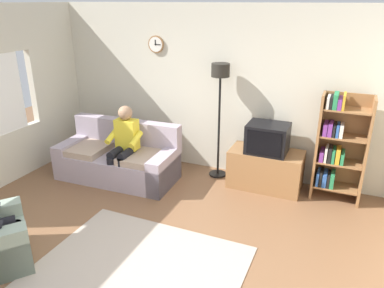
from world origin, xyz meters
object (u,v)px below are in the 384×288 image
(bookshelf, at_px, (338,147))
(couch, at_px, (119,160))
(tv_stand, at_px, (265,169))
(tv, at_px, (268,138))
(floor_lamp, at_px, (220,90))
(person_on_couch, at_px, (124,141))

(bookshelf, bearing_deg, couch, -168.13)
(tv_stand, distance_m, tv, 0.52)
(tv, height_order, floor_lamp, floor_lamp)
(couch, distance_m, person_on_couch, 0.45)
(couch, relative_size, floor_lamp, 1.05)
(bookshelf, height_order, person_on_couch, bookshelf)
(floor_lamp, bearing_deg, couch, -153.94)
(person_on_couch, bearing_deg, floor_lamp, 33.21)
(couch, xyz_separation_m, person_on_couch, (0.20, -0.11, 0.39))
(tv_stand, bearing_deg, floor_lamp, 173.03)
(tv_stand, bearing_deg, person_on_couch, -160.70)
(bookshelf, bearing_deg, tv_stand, -176.01)
(bookshelf, relative_size, floor_lamp, 0.85)
(couch, relative_size, bookshelf, 1.23)
(tv_stand, height_order, floor_lamp, floor_lamp)
(couch, height_order, person_on_couch, person_on_couch)
(tv, relative_size, floor_lamp, 0.32)
(couch, bearing_deg, floor_lamp, 26.06)
(tv_stand, xyz_separation_m, tv, (0.00, -0.02, 0.52))
(couch, bearing_deg, tv, 14.57)
(tv_stand, distance_m, floor_lamp, 1.41)
(bookshelf, distance_m, floor_lamp, 1.90)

